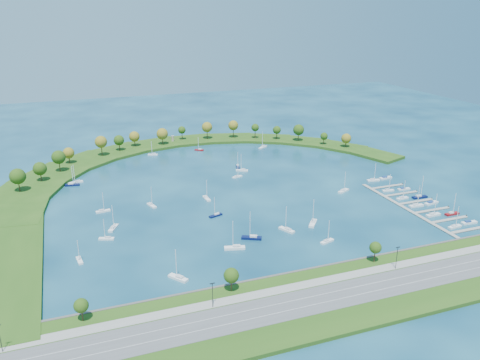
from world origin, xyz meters
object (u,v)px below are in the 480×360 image
object	(u,v)px
moored_boat_2	(238,166)
moored_boat_11	(207,198)
moored_boat_7	(242,170)
moored_boat_6	(76,182)
docked_boat_8	(388,190)
moored_boat_13	(79,260)
moored_boat_8	(153,154)
moored_boat_10	(113,227)
dock_system	(417,207)
docked_boat_10	(373,180)
moored_boat_0	(237,176)
moored_boat_12	(152,205)
moored_boat_14	(72,184)
moored_boat_17	(344,190)
moored_boat_21	(216,215)
docked_boat_0	(455,226)
moored_boat_19	(199,149)
harbor_tower	(173,138)
moored_boat_9	(252,237)
docked_boat_6	(402,198)
docked_boat_1	(469,222)
docked_boat_11	(385,178)
moored_boat_4	(263,147)
docked_boat_9	(404,189)
docked_boat_4	(416,205)
moored_boat_3	(235,247)
docked_boat_2	(433,214)
docked_boat_3	(452,213)
moored_boat_5	(107,238)
moored_boat_18	(103,211)
docked_boat_5	(431,203)
moored_boat_16	(327,241)
moored_boat_20	(313,223)
docked_boat_7	(420,196)
moored_boat_15	(178,277)

from	to	relation	value
moored_boat_2	moored_boat_11	world-z (taller)	moored_boat_11
moored_boat_7	moored_boat_6	bearing A→B (deg)	21.22
docked_boat_8	moored_boat_13	bearing A→B (deg)	-164.77
moored_boat_8	moored_boat_10	xyz separation A→B (m)	(-42.96, -121.09, 0.05)
dock_system	moored_boat_11	world-z (taller)	moored_boat_11
dock_system	moored_boat_2	distance (m)	122.88
docked_boat_8	docked_boat_10	xyz separation A→B (m)	(2.38, 18.56, 0.03)
moored_boat_0	moored_boat_11	xyz separation A→B (m)	(-29.59, -29.65, 0.05)
dock_system	moored_boat_7	distance (m)	115.50
moored_boat_12	docked_boat_8	xyz separation A→B (m)	(138.06, -26.00, -0.03)
moored_boat_14	moored_boat_10	bearing A→B (deg)	-67.16
moored_boat_7	moored_boat_17	distance (m)	72.14
moored_boat_21	moored_boat_12	bearing A→B (deg)	-59.53
docked_boat_0	moored_boat_19	bearing A→B (deg)	108.32
harbor_tower	moored_boat_9	bearing A→B (deg)	-91.06
moored_boat_11	docked_boat_6	world-z (taller)	moored_boat_11
moored_boat_14	docked_boat_1	bearing A→B (deg)	-24.46
moored_boat_0	docked_boat_11	world-z (taller)	moored_boat_0
moored_boat_4	docked_boat_9	bearing A→B (deg)	75.24
moored_boat_0	docked_boat_0	distance (m)	133.94
moored_boat_10	docked_boat_11	distance (m)	174.60
moored_boat_11	docked_boat_4	size ratio (longest dim) A/B	0.98
docked_boat_11	moored_boat_7	bearing A→B (deg)	143.95
moored_boat_3	docked_boat_2	distance (m)	111.63
moored_boat_21	moored_boat_11	bearing A→B (deg)	-114.15
docked_boat_4	docked_boat_6	bearing A→B (deg)	91.72
docked_boat_3	docked_boat_4	distance (m)	18.96
moored_boat_17	moored_boat_12	bearing A→B (deg)	145.65
moored_boat_10	moored_boat_19	world-z (taller)	moored_boat_10
moored_boat_5	docked_boat_8	size ratio (longest dim) A/B	1.00
docked_boat_1	docked_boat_8	size ratio (longest dim) A/B	0.82
moored_boat_18	docked_boat_10	bearing A→B (deg)	-10.03
moored_boat_19	docked_boat_5	xyz separation A→B (m)	(93.07, -149.69, -0.19)
docked_boat_3	moored_boat_16	bearing A→B (deg)	-176.94
moored_boat_4	moored_boat_20	distance (m)	144.04
moored_boat_7	moored_boat_9	size ratio (longest dim) A/B	0.84
moored_boat_0	docked_boat_4	size ratio (longest dim) A/B	0.83
moored_boat_21	docked_boat_7	bearing A→B (deg)	153.48
docked_boat_1	moored_boat_8	bearing A→B (deg)	129.52
moored_boat_19	moored_boat_3	bearing A→B (deg)	115.07
moored_boat_14	moored_boat_15	bearing A→B (deg)	-64.64
docked_boat_11	docked_boat_3	bearing A→B (deg)	-97.96
moored_boat_10	moored_boat_18	size ratio (longest dim) A/B	1.11
moored_boat_7	docked_boat_10	world-z (taller)	moored_boat_7
moored_boat_17	docked_boat_8	world-z (taller)	moored_boat_17
dock_system	docked_boat_8	size ratio (longest dim) A/B	7.69
moored_boat_6	moored_boat_20	xyz separation A→B (m)	(110.39, -106.69, 0.06)
docked_boat_0	moored_boat_20	bearing A→B (deg)	149.99
moored_boat_13	moored_boat_4	bearing A→B (deg)	126.12
moored_boat_20	docked_boat_5	xyz separation A→B (m)	(75.53, 0.99, -0.29)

